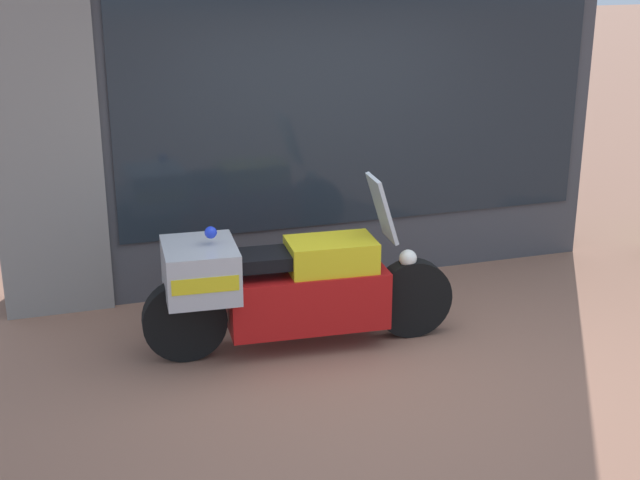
{
  "coord_description": "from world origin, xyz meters",
  "views": [
    {
      "loc": [
        -2.29,
        -5.43,
        3.01
      ],
      "look_at": [
        -0.21,
        1.05,
        0.67
      ],
      "focal_mm": 50.0,
      "sensor_mm": 36.0,
      "label": 1
    }
  ],
  "objects": [
    {
      "name": "shop_building",
      "position": [
        -0.39,
        2.0,
        1.8
      ],
      "size": [
        5.39,
        0.55,
        3.58
      ],
      "color": "#424247",
      "rests_on": "ground"
    },
    {
      "name": "ground_plane",
      "position": [
        0.0,
        0.0,
        0.0
      ],
      "size": [
        60.0,
        60.0,
        0.0
      ],
      "primitive_type": "plane",
      "color": "#8E604C"
    },
    {
      "name": "paramedic_motorcycle",
      "position": [
        -0.67,
        0.56,
        0.52
      ],
      "size": [
        2.4,
        0.67,
        1.31
      ],
      "rotation": [
        0.0,
        0.0,
        -0.07
      ],
      "color": "black",
      "rests_on": "ground"
    },
    {
      "name": "window_display",
      "position": [
        0.36,
        2.03,
        0.5
      ],
      "size": [
        4.07,
        0.3,
        2.11
      ],
      "color": "slate",
      "rests_on": "ground"
    }
  ]
}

